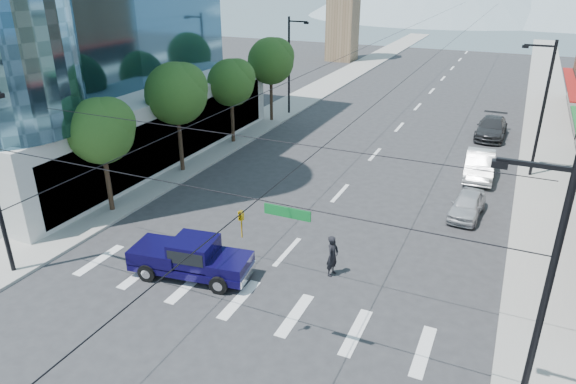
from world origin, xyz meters
name	(u,v)px	position (x,y,z in m)	size (l,w,h in m)	color
ground	(225,321)	(0.00, 0.00, 0.00)	(160.00, 160.00, 0.00)	#28282B
sidewalk_left	(316,91)	(-12.00, 40.00, 0.07)	(4.00, 120.00, 0.15)	gray
sidewalk_right	(547,114)	(12.00, 40.00, 0.07)	(4.00, 120.00, 0.15)	gray
tree_near	(103,129)	(-11.07, 6.10, 4.99)	(3.65, 3.64, 6.71)	black
tree_midnear	(179,92)	(-11.07, 13.10, 5.59)	(4.09, 4.09, 7.52)	black
tree_midfar	(233,81)	(-11.07, 20.10, 4.99)	(3.65, 3.64, 6.71)	black
tree_far	(273,60)	(-11.07, 27.10, 5.59)	(4.09, 4.09, 7.52)	black
signal_rig	(209,230)	(0.19, -1.00, 4.64)	(21.80, 0.20, 9.00)	black
lamp_pole_nw	(290,62)	(-10.67, 30.00, 4.94)	(2.00, 0.25, 9.00)	black
lamp_pole_ne	(542,105)	(10.67, 22.00, 4.94)	(2.00, 0.25, 9.00)	black
pickup_truck	(190,257)	(-3.13, 2.24, 0.99)	(5.82, 2.81, 1.90)	#0C0737
pedestrian	(333,256)	(2.73, 5.00, 0.99)	(0.72, 0.47, 1.98)	black
parked_car_near	(467,205)	(7.60, 13.98, 0.69)	(1.63, 4.05, 1.38)	#BBBBC0
parked_car_mid	(480,165)	(7.60, 20.52, 0.86)	(1.81, 5.19, 1.71)	white
parked_car_far	(491,128)	(7.60, 30.28, 0.81)	(2.26, 5.56, 1.61)	#2E2E30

